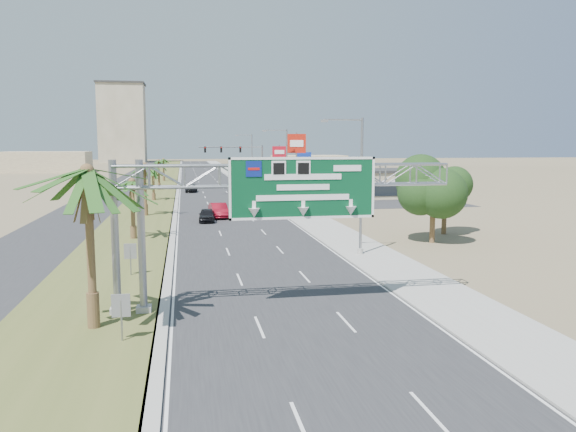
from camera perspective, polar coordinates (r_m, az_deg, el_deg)
The scene contains 31 objects.
ground at distance 19.51m, azimuth 6.08°, elevation -17.28°, with size 600.00×600.00×0.00m, color #8C7A59.
road at distance 127.35m, azimuth -8.21°, elevation 3.57°, with size 12.00×300.00×0.02m, color #28282B.
sidewalk_right at distance 127.97m, azimuth -4.39°, elevation 3.66°, with size 4.00×300.00×0.10m, color #9E9B93.
median_grass at distance 127.33m, azimuth -12.71°, elevation 3.49°, with size 7.00×300.00×0.12m, color #525A27.
opposing_road at distance 127.79m, azimuth -15.86°, elevation 3.38°, with size 8.00×300.00×0.02m, color #28282B.
sign_gantry at distance 27.30m, azimuth -1.86°, elevation 2.99°, with size 16.75×1.24×7.50m.
palm_near at distance 25.34m, azimuth -19.74°, elevation 4.22°, with size 5.70×5.70×8.35m.
palm_row_b at distance 49.28m, azimuth -15.58°, elevation 3.29°, with size 3.99×3.99×5.95m.
palm_row_c at distance 65.18m, azimuth -14.40°, elevation 4.92°, with size 3.99×3.99×6.75m.
palm_row_d at distance 83.18m, azimuth -13.56°, elevation 4.55°, with size 3.99×3.99×5.45m.
palm_row_e at distance 102.12m, azimuth -13.02°, elevation 5.41°, with size 3.99×3.99×6.15m.
palm_row_f at distance 127.11m, azimuth -12.55°, elevation 5.58°, with size 3.99×3.99×5.75m.
streetlight_near at distance 41.07m, azimuth 7.18°, elevation 2.47°, with size 3.27×0.44×10.00m.
streetlight_mid at distance 70.19m, azimuth -0.29°, elevation 4.50°, with size 3.27×0.44×10.00m.
streetlight_far at distance 105.78m, azimuth -3.78°, elevation 5.42°, with size 3.27×0.44×10.00m.
signal_mast at distance 89.62m, azimuth -3.92°, elevation 5.19°, with size 10.28×0.71×8.00m.
store_building at distance 87.53m, azimuth 7.58°, elevation 3.23°, with size 18.00×10.00×4.00m, color tan.
oak_near at distance 47.62m, azimuth 14.57°, elevation 2.75°, with size 4.50×4.50×6.80m.
oak_far at distance 52.56m, azimuth 15.67°, elevation 2.34°, with size 3.50×3.50×5.60m.
median_signback_a at distance 24.07m, azimuth -16.60°, elevation -9.06°, with size 0.75×0.08×2.08m.
median_signback_b at distance 35.77m, azimuth -15.73°, elevation -3.70°, with size 0.75×0.08×2.08m.
tower_distant at distance 268.50m, azimuth -16.47°, elevation 9.00°, with size 20.00×16.00×35.00m, color gray.
building_distant_left at distance 181.48m, azimuth -23.31°, elevation 5.08°, with size 24.00×14.00×6.00m, color tan.
building_distant_right at distance 160.97m, azimuth 2.10°, elevation 5.29°, with size 20.00×12.00×5.00m, color tan.
car_left_lane at distance 59.63m, azimuth -8.25°, elevation 0.08°, with size 1.64×4.08×1.39m, color black.
car_mid_lane at distance 62.72m, azimuth -7.05°, elevation 0.55°, with size 1.70×4.89×1.61m, color maroon.
car_right_lane at distance 76.87m, azimuth -4.97°, elevation 1.78°, with size 2.51×5.45×1.52m, color gray.
car_far at distance 97.02m, azimuth -9.79°, elevation 2.77°, with size 1.80×4.43×1.29m, color black.
pole_sign_red_near at distance 71.72m, azimuth 0.86°, elevation 6.90°, with size 2.41×0.75×9.62m.
pole_sign_blue at distance 78.56m, azimuth 1.64°, elevation 5.22°, with size 2.02×0.56×7.23m.
pole_sign_red_far at distance 89.38m, azimuth -0.89°, elevation 6.13°, with size 2.21×0.46×8.01m.
Camera 1 is at (-5.17, -16.99, 8.10)m, focal length 35.00 mm.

